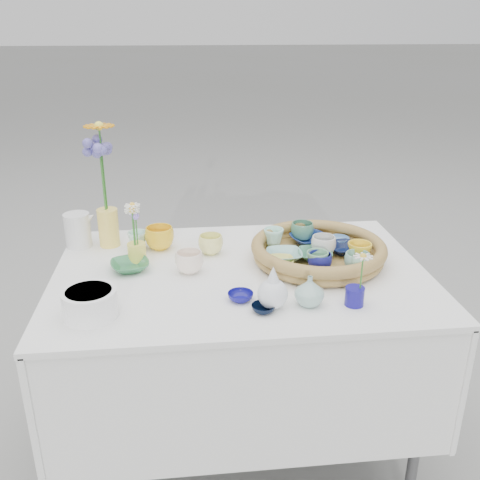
{
  "coord_description": "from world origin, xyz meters",
  "views": [
    {
      "loc": [
        -0.18,
        -1.63,
        1.55
      ],
      "look_at": [
        0.0,
        0.02,
        0.87
      ],
      "focal_mm": 40.0,
      "sensor_mm": 36.0,
      "label": 1
    }
  ],
  "objects": [
    {
      "name": "tray_ceramic_7",
      "position": [
        0.3,
        0.06,
        0.82
      ],
      "size": [
        0.09,
        0.09,
        0.07
      ],
      "primitive_type": "imported",
      "rotation": [
        0.0,
        0.0,
        -0.04
      ],
      "color": "silver",
      "rests_on": "wicker_tray"
    },
    {
      "name": "tray_ceramic_8",
      "position": [
        0.39,
        0.16,
        0.79
      ],
      "size": [
        0.09,
        0.09,
        0.02
      ],
      "primitive_type": "imported",
      "rotation": [
        0.0,
        0.0,
        -0.19
      ],
      "color": "#6DA2DA",
      "rests_on": "wicker_tray"
    },
    {
      "name": "loose_ceramic_6",
      "position": [
        0.04,
        -0.28,
        0.78
      ],
      "size": [
        0.08,
        0.08,
        0.02
      ],
      "primitive_type": "imported",
      "rotation": [
        0.0,
        0.0,
        0.11
      ],
      "color": "black",
      "rests_on": "display_table"
    },
    {
      "name": "single_daisy",
      "position": [
        0.32,
        -0.28,
        0.87
      ],
      "size": [
        0.07,
        0.07,
        0.12
      ],
      "primitive_type": null,
      "rotation": [
        0.0,
        0.0,
        -0.11
      ],
      "color": "silver",
      "rests_on": "bud_vase_cobalt"
    },
    {
      "name": "tray_ceramic_3",
      "position": [
        0.26,
        0.03,
        0.8
      ],
      "size": [
        0.13,
        0.13,
        0.03
      ],
      "primitive_type": "imported",
      "rotation": [
        0.0,
        0.0,
        -0.1
      ],
      "color": "#3C7A5B",
      "rests_on": "wicker_tray"
    },
    {
      "name": "tall_vase_yellow",
      "position": [
        -0.47,
        0.28,
        0.84
      ],
      "size": [
        0.1,
        0.1,
        0.14
      ],
      "primitive_type": "cylinder",
      "rotation": [
        0.0,
        0.0,
        -0.33
      ],
      "color": "#FAD857",
      "rests_on": "display_table"
    },
    {
      "name": "wicker_tray",
      "position": [
        0.28,
        0.05,
        0.8
      ],
      "size": [
        0.47,
        0.47,
        0.08
      ],
      "primitive_type": null,
      "color": "brown",
      "rests_on": "display_table"
    },
    {
      "name": "bud_vase_seafoam",
      "position": [
        0.18,
        -0.26,
        0.81
      ],
      "size": [
        0.1,
        0.1,
        0.09
      ],
      "primitive_type": "imported",
      "rotation": [
        0.0,
        0.0,
        0.2
      ],
      "color": "#8EB3A9",
      "rests_on": "display_table"
    },
    {
      "name": "tray_ceramic_1",
      "position": [
        0.38,
        0.08,
        0.8
      ],
      "size": [
        0.15,
        0.15,
        0.03
      ],
      "primitive_type": "imported",
      "rotation": [
        0.0,
        0.0,
        0.36
      ],
      "color": "#081133",
      "rests_on": "wicker_tray"
    },
    {
      "name": "hydrangea",
      "position": [
        -0.47,
        0.28,
        1.02
      ],
      "size": [
        0.09,
        0.09,
        0.32
      ],
      "primitive_type": null,
      "rotation": [
        0.0,
        0.0,
        -0.04
      ],
      "color": "#5A54A5",
      "rests_on": "tall_vase_yellow"
    },
    {
      "name": "tray_ceramic_2",
      "position": [
        0.4,
        -0.02,
        0.82
      ],
      "size": [
        0.09,
        0.09,
        0.08
      ],
      "primitive_type": "imported",
      "rotation": [
        0.0,
        0.0,
        0.15
      ],
      "color": "yellow",
      "rests_on": "wicker_tray"
    },
    {
      "name": "tray_ceramic_0",
      "position": [
        0.28,
        0.17,
        0.8
      ],
      "size": [
        0.17,
        0.17,
        0.03
      ],
      "primitive_type": "imported",
      "rotation": [
        0.0,
        0.0,
        0.35
      ],
      "color": "navy",
      "rests_on": "wicker_tray"
    },
    {
      "name": "tray_ceramic_11",
      "position": [
        0.38,
        -0.09,
        0.82
      ],
      "size": [
        0.11,
        0.11,
        0.07
      ],
      "primitive_type": "imported",
      "rotation": [
        0.0,
        0.0,
        0.41
      ],
      "color": "#86BFA8",
      "rests_on": "wicker_tray"
    },
    {
      "name": "bud_vase_cobalt",
      "position": [
        0.31,
        -0.27,
        0.79
      ],
      "size": [
        0.08,
        0.08,
        0.06
      ],
      "primitive_type": "cylinder",
      "rotation": [
        0.0,
        0.0,
        -0.42
      ],
      "color": "navy",
      "rests_on": "display_table"
    },
    {
      "name": "tray_ceramic_5",
      "position": [
        0.16,
        0.04,
        0.8
      ],
      "size": [
        0.12,
        0.12,
        0.03
      ],
      "primitive_type": "imported",
      "rotation": [
        0.0,
        0.0,
        0.01
      ],
      "color": "#7FB7B0",
      "rests_on": "wicker_tray"
    },
    {
      "name": "ground",
      "position": [
        0.0,
        0.0,
        0.0
      ],
      "size": [
        80.0,
        80.0,
        0.0
      ],
      "primitive_type": "plane",
      "color": "gray"
    },
    {
      "name": "bud_vase_paleblue",
      "position": [
        0.07,
        -0.26,
        0.83
      ],
      "size": [
        0.11,
        0.11,
        0.14
      ],
      "primitive_type": null,
      "rotation": [
        0.0,
        0.0,
        0.33
      ],
      "color": "silver",
      "rests_on": "display_table"
    },
    {
      "name": "loose_ceramic_0",
      "position": [
        -0.28,
        0.22,
        0.81
      ],
      "size": [
        0.14,
        0.14,
        0.08
      ],
      "primitive_type": "imported",
      "rotation": [
        0.0,
        0.0,
        -0.4
      ],
      "color": "yellow",
      "rests_on": "display_table"
    },
    {
      "name": "daisy_cup",
      "position": [
        -0.35,
        0.11,
        0.8
      ],
      "size": [
        0.08,
        0.08,
        0.07
      ],
      "primitive_type": "cylinder",
      "rotation": [
        0.0,
        0.0,
        -0.25
      ],
      "color": "#F3E451",
      "rests_on": "display_table"
    },
    {
      "name": "tray_ceramic_6",
      "position": [
        0.14,
        0.16,
        0.82
      ],
      "size": [
        0.09,
        0.09,
        0.07
      ],
      "primitive_type": "imported",
      "rotation": [
        0.0,
        0.0,
        0.3
      ],
      "color": "#B2F5E3",
      "rests_on": "wicker_tray"
    },
    {
      "name": "tray_ceramic_4",
      "position": [
        0.25,
        -0.06,
        0.82
      ],
      "size": [
        0.09,
        0.09,
        0.07
      ],
      "primitive_type": "imported",
      "rotation": [
        0.0,
        0.0,
        0.34
      ],
      "color": "#69A67B",
      "rests_on": "wicker_tray"
    },
    {
      "name": "loose_ceramic_4",
      "position": [
        -0.02,
        -0.21,
        0.78
      ],
      "size": [
        0.1,
        0.1,
        0.02
      ],
      "primitive_type": "imported",
      "rotation": [
        0.0,
        0.0,
        0.28
      ],
      "color": "navy",
      "rests_on": "display_table"
    },
    {
      "name": "gerbera",
      "position": [
        -0.47,
        0.29,
        1.06
      ],
      "size": [
        0.15,
        0.15,
        0.32
      ],
      "primitive_type": null,
      "rotation": [
        0.0,
        0.0,
        -0.18
      ],
      "color": "orange",
      "rests_on": "tall_vase_yellow"
    },
    {
      "name": "tray_ceramic_12",
      "position": [
        0.26,
        0.21,
        0.82
      ],
      "size": [
        0.11,
        0.11,
        0.07
      ],
      "primitive_type": "imported",
      "rotation": [
        0.0,
        0.0,
        0.26
      ],
      "color": "#447F60",
      "rests_on": "wicker_tray"
    },
    {
      "name": "loose_ceramic_3",
      "position": [
        -0.17,
        0.01,
        0.8
      ],
      "size": [
        0.12,
        0.12,
        0.07
      ],
      "primitive_type": "imported",
      "rotation": [
        0.0,
        0.0,
        0.35
      ],
      "color": "white",
      "rests_on": "display_table"
    },
    {
      "name": "white_pitcher",
      "position": [
        -0.58,
        0.28,
        0.83
      ],
      "size": [
        0.15,
        0.13,
        0.13
      ],
      "primitive_type": null,
      "rotation": [
        0.0,
        0.0,
        0.26
      ],
      "color": "silver",
      "rests_on": "display_table"
    },
    {
      "name": "tray_ceramic_9",
      "position": [
        0.26,
        -0.07,
        0.81
      ],
      "size": [
        0.1,
        0.1,
        0.06
      ],
      "primitive_type": "imported",
      "rotation": [
        0.0,
        0.0,
        -0.24
      ],
      "color": "navy",
      "rests_on": "wicker_tray"
    },
    {
      "name": "fluted_bowl",
      "position": [
        -0.46,
        -0.25,
        0.81
      ],
      "size": [
        0.19,
        0.19,
        0.08
      ],
      "primitive_type": null,
      "rotation": [
        0.0,
        0.0,
        -0.28
      ],
      "color": "white",
      "rests_on": "display_table"
    },
    {
      "name": "display_table",
      "position": [
        0.0,
        0.0,
        0.0
      ],
      "size": [
        1.26,
        0.86,
        0.77
      ],
      "primitive_type": null,
      "color": "white",
      "rests_on": "ground"
    },
    {
      "name": "daisy_posy",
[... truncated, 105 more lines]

